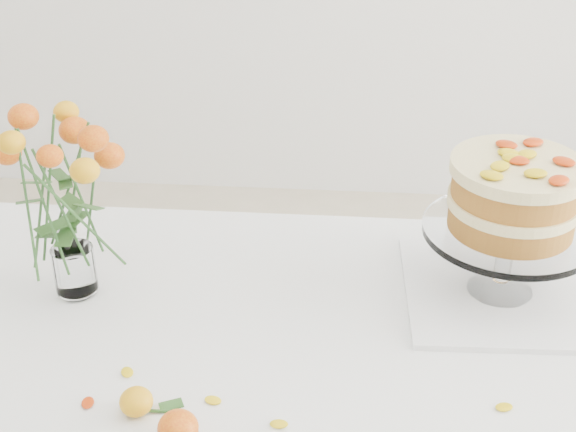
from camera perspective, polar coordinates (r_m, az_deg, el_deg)
name	(u,v)px	position (r m, az deg, el deg)	size (l,w,h in m)	color
table	(300,401)	(1.32, 0.83, -13.00)	(1.43, 0.93, 0.76)	#A37E5F
napkin	(499,291)	(1.45, 14.77, -5.21)	(0.32, 0.32, 0.01)	white
cake_stand	(513,202)	(1.36, 15.71, 0.94)	(0.29, 0.29, 0.26)	white
rose_vase	(61,185)	(1.35, -15.83, 2.14)	(0.26, 0.26, 0.36)	white
loose_rose_near	(137,402)	(1.19, -10.72, -12.85)	(0.09, 0.05, 0.04)	orange
loose_rose_far	(178,428)	(1.13, -7.80, -14.74)	(0.10, 0.06, 0.05)	red
stray_petal_a	(213,400)	(1.20, -5.36, -12.93)	(0.03, 0.02, 0.00)	yellow
stray_petal_b	(279,424)	(1.16, -0.65, -14.59)	(0.03, 0.02, 0.00)	yellow
stray_petal_d	(127,372)	(1.26, -11.36, -10.85)	(0.03, 0.02, 0.00)	yellow
stray_petal_e	(88,403)	(1.23, -14.05, -12.78)	(0.03, 0.02, 0.00)	yellow
stray_petal_f	(504,407)	(1.22, 15.11, -13.00)	(0.03, 0.02, 0.00)	yellow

